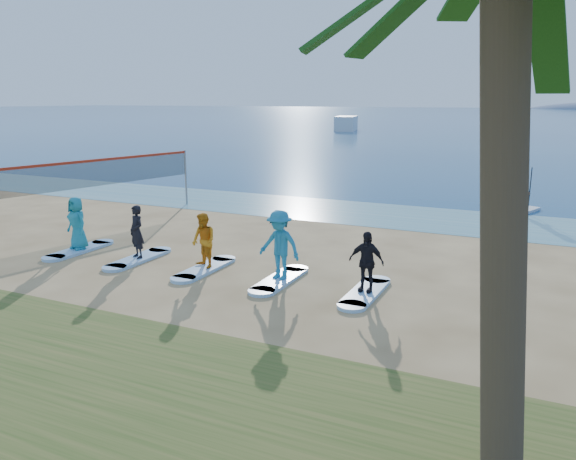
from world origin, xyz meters
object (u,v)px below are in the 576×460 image
at_px(student_0, 77,223).
at_px(surfboard_1, 138,259).
at_px(volleyball_net, 99,173).
at_px(student_2, 204,241).
at_px(boat_offshore_a, 346,131).
at_px(surfboard_0, 79,250).
at_px(surfboard_3, 280,280).
at_px(student_1, 137,232).
at_px(student_3, 280,245).
at_px(paddleboard, 519,212).
at_px(surfboard_4, 365,293).
at_px(paddleboarder, 521,192).
at_px(surfboard_2, 205,269).
at_px(student_4, 366,262).

relative_size(student_0, surfboard_1, 0.77).
relative_size(volleyball_net, student_2, 5.65).
relative_size(boat_offshore_a, surfboard_0, 3.38).
xyz_separation_m(student_0, surfboard_3, (7.18, 0.00, -0.89)).
relative_size(student_1, student_2, 1.02).
xyz_separation_m(surfboard_1, student_3, (4.79, 0.00, 0.98)).
bearing_deg(surfboard_3, boat_offshore_a, 108.04).
xyz_separation_m(paddleboard, student_3, (-5.26, -12.57, 0.96)).
xyz_separation_m(boat_offshore_a, surfboard_4, (25.22, -70.08, 0.04)).
xyz_separation_m(paddleboarder, surfboard_2, (-7.65, -12.57, -0.88)).
bearing_deg(paddleboarder, surfboard_4, 151.81).
height_order(boat_offshore_a, surfboard_4, boat_offshore_a).
xyz_separation_m(student_2, surfboard_4, (4.79, 0.00, -0.83)).
bearing_deg(student_4, surfboard_3, -177.55).
xyz_separation_m(volleyball_net, student_2, (7.56, -4.04, -1.03)).
bearing_deg(boat_offshore_a, volleyball_net, -92.31).
bearing_deg(student_2, student_4, 24.62).
height_order(boat_offshore_a, student_4, student_4).
xyz_separation_m(surfboard_0, surfboard_3, (7.18, 0.00, 0.00)).
bearing_deg(surfboard_2, volleyball_net, 151.92).
xyz_separation_m(volleyball_net, student_1, (5.17, -4.04, -1.01)).
distance_m(student_0, student_2, 4.79).
relative_size(paddleboard, student_3, 1.61).
height_order(paddleboarder, student_2, paddleboarder).
xyz_separation_m(student_3, student_4, (2.39, 0.00, -0.16)).
relative_size(paddleboard, surfboard_3, 1.36).
height_order(surfboard_1, student_1, student_1).
distance_m(student_3, surfboard_4, 2.59).
distance_m(surfboard_1, surfboard_4, 7.18).
height_order(volleyball_net, student_0, volleyball_net).
height_order(student_3, student_4, student_3).
distance_m(boat_offshore_a, student_1, 72.37).
bearing_deg(surfboard_0, student_3, 0.00).
bearing_deg(surfboard_2, student_3, 0.00).
bearing_deg(student_3, surfboard_1, -173.46).
xyz_separation_m(surfboard_2, student_2, (0.00, 0.00, 0.83)).
xyz_separation_m(surfboard_1, student_4, (7.18, 0.00, 0.81)).
distance_m(surfboard_0, surfboard_1, 2.39).
distance_m(paddleboard, surfboard_1, 16.09).
xyz_separation_m(student_1, surfboard_4, (7.18, 0.00, -0.85)).
distance_m(boat_offshore_a, surfboard_4, 74.48).
distance_m(paddleboard, boat_offshore_a, 64.01).
xyz_separation_m(surfboard_1, student_2, (2.39, 0.00, 0.83)).
xyz_separation_m(volleyball_net, student_0, (2.78, -4.04, -0.97)).
xyz_separation_m(student_1, surfboard_2, (2.39, 0.00, -0.85)).
relative_size(surfboard_2, student_2, 1.40).
relative_size(surfboard_1, surfboard_4, 1.00).
xyz_separation_m(surfboard_3, student_3, (0.00, 0.00, 0.98)).
bearing_deg(student_3, surfboard_2, -173.46).
height_order(surfboard_2, surfboard_4, same).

